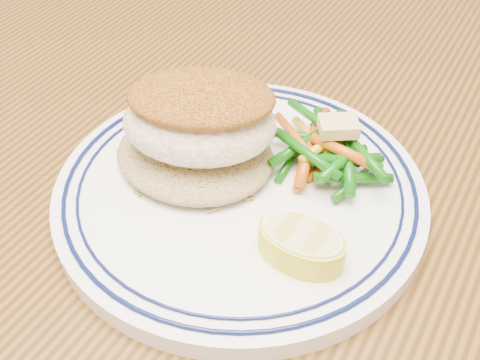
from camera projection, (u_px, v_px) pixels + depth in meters
name	position (u px, v px, depth m)	size (l,w,h in m)	color
dining_table	(230.00, 254.00, 0.52)	(1.50, 0.90, 0.75)	#43270D
plate	(240.00, 191.00, 0.42)	(0.26, 0.26, 0.02)	white
rice_pilaf	(195.00, 151.00, 0.43)	(0.12, 0.10, 0.02)	#977C4B
fish_fillet	(200.00, 117.00, 0.41)	(0.13, 0.11, 0.05)	white
vegetable_pile	(328.00, 151.00, 0.43)	(0.10, 0.09, 0.03)	#BE4D09
butter_pat	(338.00, 126.00, 0.42)	(0.03, 0.02, 0.01)	#E0C66D
lemon_wedge	(301.00, 243.00, 0.36)	(0.06, 0.05, 0.02)	yellow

